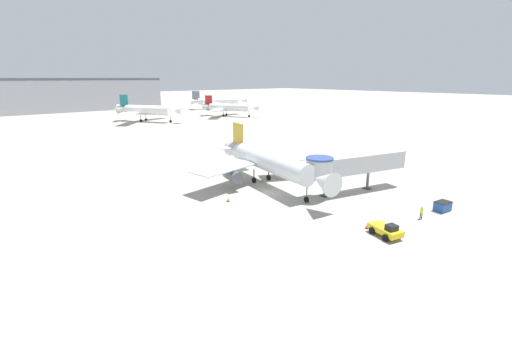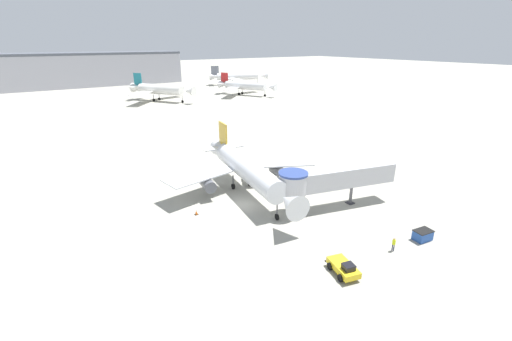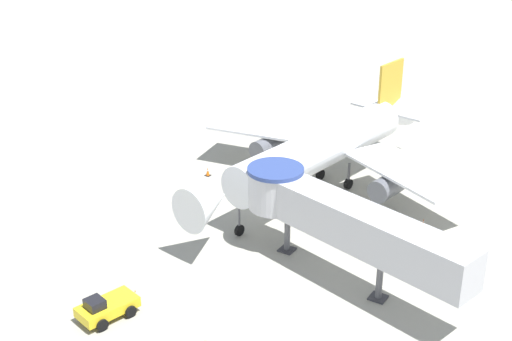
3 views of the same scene
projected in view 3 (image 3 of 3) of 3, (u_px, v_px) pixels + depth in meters
ground_plane at (268, 198)px, 60.39m from camera, size 800.00×800.00×0.00m
main_airplane at (323, 148)px, 60.11m from camera, size 26.00×28.97×9.28m
jet_bridge at (336, 216)px, 47.63m from camera, size 18.07×7.38×6.25m
pushback_tug_yellow at (106, 307)px, 44.65m from camera, size 2.88×4.11×1.68m
traffic_cone_port_wing at (208, 172)px, 64.39m from camera, size 0.48×0.48×0.79m
traffic_cone_apron_front at (135, 294)px, 46.69m from camera, size 0.43×0.43×0.72m
traffic_cone_starboard_wing at (423, 223)px, 55.74m from camera, size 0.39×0.39×0.64m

